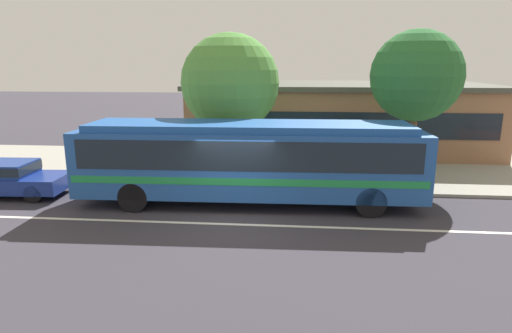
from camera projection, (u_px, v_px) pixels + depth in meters
name	position (u px, v px, depth m)	size (l,w,h in m)	color
ground_plane	(236.00, 216.00, 14.19)	(120.00, 120.00, 0.00)	#36333C
sidewalk_slab	(254.00, 167.00, 20.63)	(60.00, 8.00, 0.12)	gray
lane_stripe_center	(232.00, 224.00, 13.42)	(56.00, 0.16, 0.01)	silver
transit_bus	(249.00, 157.00, 15.04)	(11.87, 2.82, 2.87)	#22519F
sedan_behind_bus	(1.00, 177.00, 16.19)	(4.70, 2.02, 1.29)	navy
pedestrian_waiting_near_sign	(317.00, 160.00, 17.29)	(0.47, 0.47, 1.67)	slate
bus_stop_sign	(364.00, 150.00, 16.69)	(0.10, 0.44, 2.31)	gray
street_tree_near_stop	(230.00, 83.00, 18.03)	(4.07, 4.07, 5.97)	brown
street_tree_mid_block	(416.00, 76.00, 17.18)	(3.61, 3.61, 6.05)	brown
station_building	(337.00, 116.00, 24.88)	(16.19, 8.45, 3.75)	#926649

